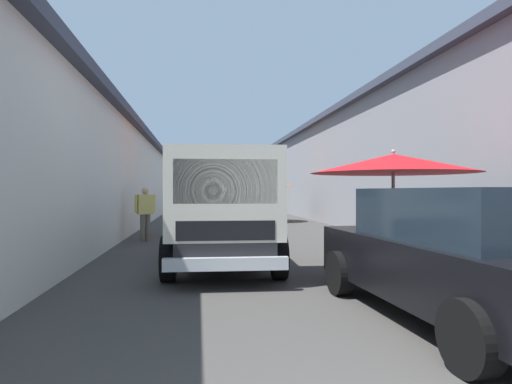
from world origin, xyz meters
name	(u,v)px	position (x,y,z in m)	size (l,w,h in m)	color
ground	(248,233)	(13.50, 0.00, 0.00)	(90.00, 90.00, 0.00)	#3D3A38
building_left_whitewash	(45,178)	(15.75, 7.32, 1.91)	(49.80, 7.50, 3.81)	beige
building_right_concrete	(417,167)	(15.75, -7.32, 2.41)	(49.80, 7.50, 4.80)	gray
fruit_stall_near_right	(207,176)	(12.72, 1.40, 1.89)	(2.36, 2.36, 2.43)	#9E9EA3
fruit_stall_far_left	(266,188)	(18.53, -1.40, 1.57)	(2.46, 2.46, 2.08)	#9E9EA3
fruit_stall_far_right	(391,177)	(5.72, -1.52, 1.65)	(2.77, 2.77, 2.12)	#9E9EA3
hatchback_car	(461,253)	(3.20, -1.15, 0.74)	(3.99, 2.09, 1.45)	black
delivery_truck	(223,213)	(6.37, 1.25, 1.04)	(4.98, 2.10, 2.08)	black
vendor_by_crates	(145,210)	(11.48, 3.19, 0.87)	(0.38, 0.56, 1.53)	#665B4C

